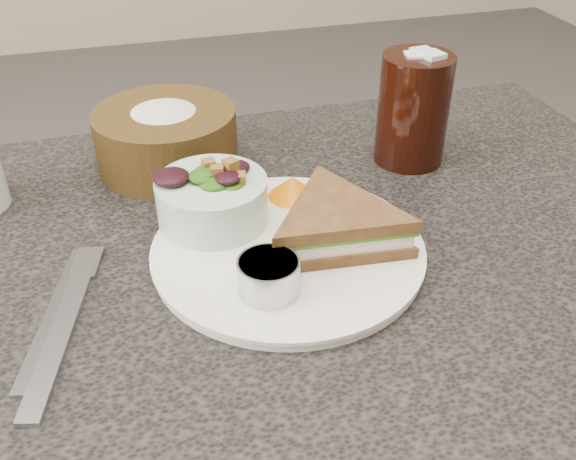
# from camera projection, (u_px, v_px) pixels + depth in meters

# --- Properties ---
(dinner_plate) EXTENTS (0.26, 0.26, 0.01)m
(dinner_plate) POSITION_uv_depth(u_px,v_px,m) (288.00, 251.00, 0.61)
(dinner_plate) COLOR white
(dinner_plate) RESTS_ON dining_table
(sandwich) EXTENTS (0.17, 0.17, 0.04)m
(sandwich) POSITION_uv_depth(u_px,v_px,m) (337.00, 225.00, 0.60)
(sandwich) COLOR brown
(sandwich) RESTS_ON dinner_plate
(salad_bowl) EXTENTS (0.12, 0.12, 0.06)m
(salad_bowl) POSITION_uv_depth(u_px,v_px,m) (212.00, 193.00, 0.63)
(salad_bowl) COLOR #B0CABE
(salad_bowl) RESTS_ON dinner_plate
(dressing_ramekin) EXTENTS (0.07, 0.07, 0.03)m
(dressing_ramekin) POSITION_uv_depth(u_px,v_px,m) (269.00, 277.00, 0.55)
(dressing_ramekin) COLOR #ABAFB6
(dressing_ramekin) RESTS_ON dinner_plate
(orange_wedge) EXTENTS (0.06, 0.06, 0.02)m
(orange_wedge) POSITION_uv_depth(u_px,v_px,m) (293.00, 187.00, 0.68)
(orange_wedge) COLOR orange
(orange_wedge) RESTS_ON dinner_plate
(fork) EXTENTS (0.06, 0.19, 0.01)m
(fork) POSITION_uv_depth(u_px,v_px,m) (61.00, 332.00, 0.53)
(fork) COLOR #ABAEB7
(fork) RESTS_ON dining_table
(knife) EXTENTS (0.06, 0.18, 0.00)m
(knife) POSITION_uv_depth(u_px,v_px,m) (52.00, 314.00, 0.55)
(knife) COLOR #94969F
(knife) RESTS_ON dining_table
(bread_basket) EXTENTS (0.19, 0.19, 0.09)m
(bread_basket) POSITION_uv_depth(u_px,v_px,m) (165.00, 129.00, 0.74)
(bread_basket) COLOR #533B19
(bread_basket) RESTS_ON dining_table
(cola_glass) EXTENTS (0.10, 0.10, 0.14)m
(cola_glass) POSITION_uv_depth(u_px,v_px,m) (414.00, 105.00, 0.74)
(cola_glass) COLOR black
(cola_glass) RESTS_ON dining_table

